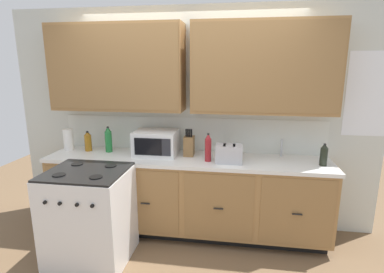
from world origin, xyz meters
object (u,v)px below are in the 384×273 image
at_px(knife_block, 189,146).
at_px(bottle_dark, 324,155).
at_px(toaster, 229,154).
at_px(bottle_green, 108,140).
at_px(stove_range, 90,215).
at_px(bottle_amber, 88,141).
at_px(bottle_red, 208,148).
at_px(paper_towel_roll, 69,140).
at_px(microwave, 156,143).

distance_m(knife_block, bottle_dark, 1.42).
distance_m(toaster, bottle_green, 1.44).
height_order(stove_range, bottle_dark, bottle_dark).
bearing_deg(toaster, knife_block, 157.78).
height_order(toaster, bottle_dark, bottle_dark).
height_order(toaster, bottle_amber, bottle_amber).
bearing_deg(bottle_dark, bottle_amber, 176.82).
relative_size(bottle_green, bottle_red, 1.00).
relative_size(knife_block, bottle_red, 1.01).
xyz_separation_m(stove_range, paper_towel_roll, (-0.59, 0.72, 0.58)).
xyz_separation_m(stove_range, toaster, (1.34, 0.53, 0.55)).
height_order(bottle_amber, bottle_red, bottle_red).
xyz_separation_m(microwave, paper_towel_roll, (-1.10, 0.03, -0.01)).
bearing_deg(microwave, bottle_green, 176.74).
height_order(paper_towel_roll, bottle_amber, paper_towel_roll).
distance_m(bottle_amber, bottle_green, 0.26).
distance_m(toaster, bottle_dark, 0.96).
relative_size(stove_range, bottle_red, 3.11).
bearing_deg(microwave, stove_range, -126.28).
bearing_deg(bottle_green, bottle_red, -8.71).
bearing_deg(bottle_green, toaster, -7.83).
xyz_separation_m(paper_towel_roll, bottle_amber, (0.25, 0.00, -0.01)).
relative_size(bottle_amber, bottle_green, 0.79).
distance_m(toaster, bottle_amber, 1.70).
height_order(paper_towel_roll, bottle_red, bottle_red).
height_order(stove_range, toaster, toaster).
xyz_separation_m(bottle_green, bottle_dark, (2.38, -0.15, -0.04)).
height_order(microwave, knife_block, knife_block).
height_order(bottle_red, bottle_dark, bottle_red).
bearing_deg(paper_towel_roll, bottle_green, 0.31).
bearing_deg(knife_block, toaster, -22.22).
bearing_deg(bottle_dark, bottle_red, -178.11).
height_order(microwave, paper_towel_roll, microwave).
distance_m(paper_towel_roll, bottle_red, 1.72).
bearing_deg(stove_range, paper_towel_roll, 129.52).
distance_m(stove_range, bottle_amber, 0.98).
bearing_deg(paper_towel_roll, toaster, -5.70).
distance_m(knife_block, paper_towel_roll, 1.47).
xyz_separation_m(bottle_amber, bottle_red, (1.46, -0.19, 0.03)).
height_order(stove_range, bottle_amber, bottle_amber).
relative_size(paper_towel_roll, bottle_green, 0.85).
bearing_deg(bottle_green, knife_block, -0.51).
xyz_separation_m(bottle_green, bottle_red, (1.20, -0.18, 0.00)).
distance_m(microwave, bottle_green, 0.59).
relative_size(microwave, bottle_amber, 2.00).
height_order(microwave, bottle_dark, microwave).
bearing_deg(knife_block, bottle_dark, -5.50).
relative_size(stove_range, bottle_amber, 3.96).
xyz_separation_m(knife_block, bottle_red, (0.24, -0.18, 0.03)).
distance_m(bottle_amber, bottle_red, 1.48).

